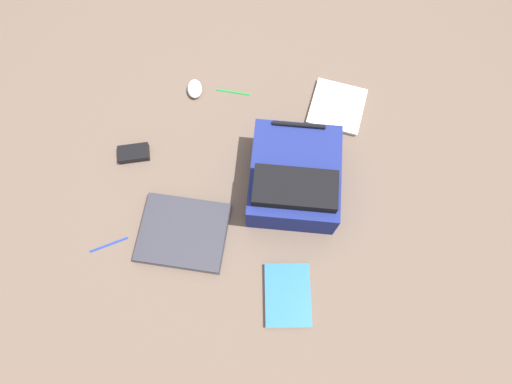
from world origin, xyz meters
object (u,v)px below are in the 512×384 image
computer_mouse (195,89)px  pen_black (109,245)px  backpack (294,178)px  power_brick (134,153)px  book_manual (337,107)px  pen_blue (233,92)px  laptop (183,232)px  book_red (288,295)px

computer_mouse → pen_black: (0.16, 0.72, -0.01)m
backpack → power_brick: 0.66m
backpack → book_manual: size_ratio=1.66×
pen_blue → laptop: bearing=85.0°
backpack → book_manual: backpack is taller
backpack → book_manual: 0.42m
book_red → computer_mouse: bearing=-55.8°
pen_black → book_manual: bearing=-136.0°
computer_mouse → power_brick: 0.38m
backpack → power_brick: size_ratio=3.34×
computer_mouse → power_brick: bearing=47.4°
backpack → book_manual: (-0.13, -0.39, -0.08)m
laptop → computer_mouse: size_ratio=3.68×
computer_mouse → power_brick: size_ratio=0.75×
laptop → backpack: bearing=-144.9°
pen_black → pen_blue: (-0.33, -0.75, 0.00)m
book_red → computer_mouse: computer_mouse is taller
backpack → pen_blue: size_ratio=2.83×
pen_black → power_brick: bearing=-88.5°
book_manual → computer_mouse: computer_mouse is taller
book_red → power_brick: (0.71, -0.44, 0.00)m
power_brick → pen_black: size_ratio=0.83×
computer_mouse → pen_blue: size_ratio=0.63×
book_manual → pen_blue: (0.45, 0.00, -0.01)m
book_red → pen_blue: size_ratio=1.74×
backpack → computer_mouse: (0.48, -0.36, -0.07)m
pen_black → pen_blue: pen_blue is taller
pen_blue → pen_black: bearing=66.5°
pen_blue → power_brick: bearing=47.7°
laptop → pen_blue: size_ratio=2.33×
laptop → book_manual: 0.83m
power_brick → pen_black: bearing=91.5°
book_manual → power_brick: power_brick is taller
backpack → pen_blue: 0.51m
book_manual → pen_blue: book_manual is taller
laptop → computer_mouse: computer_mouse is taller
laptop → pen_blue: laptop is taller
power_brick → pen_black: (-0.01, 0.38, -0.01)m
backpack → pen_blue: bearing=-50.3°
computer_mouse → book_manual: bearing=166.9°
book_manual → book_red: size_ratio=0.98×
computer_mouse → pen_blue: 0.17m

